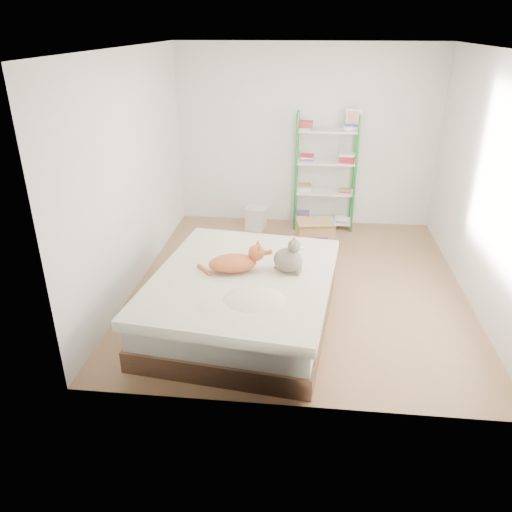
# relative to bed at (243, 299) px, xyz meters

# --- Properties ---
(room) EXTENTS (3.81, 4.21, 2.61)m
(room) POSITION_rel_bed_xyz_m (0.55, 0.89, 1.02)
(room) COLOR #9F6C48
(room) RESTS_ON ground
(bed) EXTENTS (1.98, 2.36, 0.55)m
(bed) POSITION_rel_bed_xyz_m (0.00, 0.00, 0.00)
(bed) COLOR brown
(bed) RESTS_ON ground
(orange_cat) EXTENTS (0.63, 0.44, 0.23)m
(orange_cat) POSITION_rel_bed_xyz_m (-0.11, 0.06, 0.39)
(orange_cat) COLOR #CA6C44
(orange_cat) RESTS_ON bed
(grey_cat) EXTENTS (0.38, 0.35, 0.36)m
(grey_cat) POSITION_rel_bed_xyz_m (0.44, 0.12, 0.46)
(grey_cat) COLOR gray
(grey_cat) RESTS_ON bed
(shelf_unit) EXTENTS (0.90, 0.36, 1.74)m
(shelf_unit) POSITION_rel_bed_xyz_m (0.86, 2.78, 0.55)
(shelf_unit) COLOR green
(shelf_unit) RESTS_ON ground
(cardboard_box) EXTENTS (0.54, 0.54, 0.39)m
(cardboard_box) POSITION_rel_bed_xyz_m (0.73, 2.05, -0.10)
(cardboard_box) COLOR tan
(cardboard_box) RESTS_ON ground
(white_bin) EXTENTS (0.35, 0.32, 0.34)m
(white_bin) POSITION_rel_bed_xyz_m (-0.14, 2.57, -0.10)
(white_bin) COLOR silver
(white_bin) RESTS_ON ground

